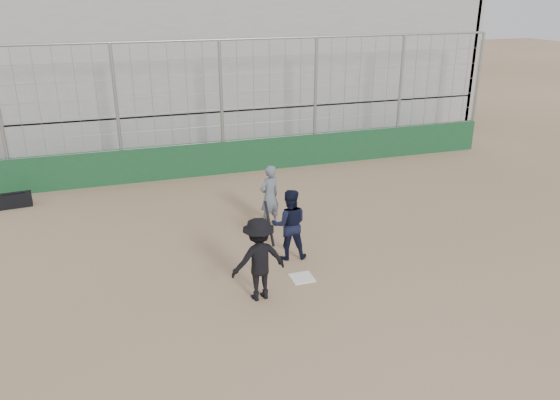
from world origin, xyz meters
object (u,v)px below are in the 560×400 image
object	(u,v)px
umpire	(270,200)
equipment_bag	(15,200)
catcher_crouched	(289,236)
batter_at_plate	(259,259)

from	to	relation	value
umpire	equipment_bag	xyz separation A→B (m)	(-5.98, 3.31, -0.52)
catcher_crouched	umpire	distance (m)	1.73
umpire	catcher_crouched	bearing A→B (deg)	63.40
catcher_crouched	umpire	bearing A→B (deg)	86.68
umpire	equipment_bag	world-z (taller)	umpire
catcher_crouched	equipment_bag	xyz separation A→B (m)	(-5.88, 5.03, -0.35)
batter_at_plate	umpire	distance (m)	3.24
batter_at_plate	equipment_bag	size ratio (longest dim) A/B	2.05
batter_at_plate	umpire	xyz separation A→B (m)	(1.14, 3.04, -0.10)
umpire	equipment_bag	distance (m)	6.86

